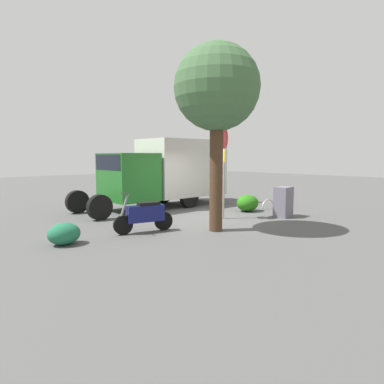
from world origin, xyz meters
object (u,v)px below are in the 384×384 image
(box_truck_near, at_px, (166,170))
(bike_rack_hoop, at_px, (268,209))
(motorcycle, at_px, (145,215))
(street_tree, at_px, (217,90))
(utility_cabinet, at_px, (283,202))
(stop_sign, at_px, (224,158))

(box_truck_near, bearing_deg, bike_rack_hoop, 129.21)
(motorcycle, height_order, street_tree, street_tree)
(utility_cabinet, bearing_deg, bike_rack_hoop, -130.77)
(motorcycle, bearing_deg, street_tree, 157.23)
(motorcycle, bearing_deg, box_truck_near, -120.89)
(box_truck_near, xyz_separation_m, bike_rack_hoop, (-2.67, 3.55, -1.62))
(motorcycle, relative_size, bike_rack_hoop, 2.08)
(box_truck_near, relative_size, bike_rack_hoop, 8.21)
(bike_rack_hoop, bearing_deg, box_truck_near, -53.04)
(box_truck_near, relative_size, street_tree, 1.28)
(motorcycle, distance_m, stop_sign, 3.67)
(street_tree, distance_m, bike_rack_hoop, 6.37)
(box_truck_near, distance_m, street_tree, 5.74)
(box_truck_near, xyz_separation_m, utility_cabinet, (-1.44, 4.98, -1.07))
(stop_sign, height_order, bike_rack_hoop, stop_sign)
(box_truck_near, xyz_separation_m, stop_sign, (0.41, 3.68, 0.55))
(street_tree, bearing_deg, motorcycle, -38.86)
(stop_sign, xyz_separation_m, bike_rack_hoop, (-3.08, -0.12, -2.17))
(stop_sign, distance_m, street_tree, 2.76)
(stop_sign, bearing_deg, box_truck_near, -96.36)
(street_tree, relative_size, utility_cabinet, 4.89)
(stop_sign, bearing_deg, motorcycle, -4.33)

